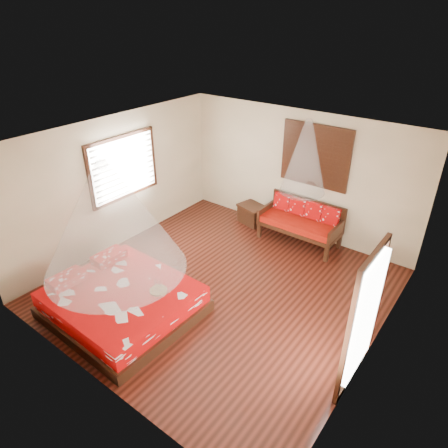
% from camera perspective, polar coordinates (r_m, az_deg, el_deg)
% --- Properties ---
extents(room, '(5.54, 5.54, 2.84)m').
position_cam_1_polar(room, '(6.83, -0.35, 0.41)').
color(room, black).
rests_on(room, ground).
extents(bed, '(2.33, 2.12, 0.65)m').
position_cam_1_polar(bed, '(7.08, -14.36, -10.64)').
color(bed, black).
rests_on(bed, floor).
extents(daybed, '(1.75, 0.78, 0.94)m').
position_cam_1_polar(daybed, '(8.88, 11.01, 0.52)').
color(daybed, black).
rests_on(daybed, floor).
extents(storage_chest, '(0.75, 0.62, 0.46)m').
position_cam_1_polar(storage_chest, '(9.64, 4.07, 1.42)').
color(storage_chest, black).
rests_on(storage_chest, floor).
extents(shutter_panel, '(1.52, 0.06, 1.32)m').
position_cam_1_polar(shutter_panel, '(8.62, 12.91, 9.47)').
color(shutter_panel, black).
rests_on(shutter_panel, wall_back).
extents(window_left, '(0.10, 1.74, 1.34)m').
position_cam_1_polar(window_left, '(8.60, -14.14, 7.86)').
color(window_left, black).
rests_on(window_left, wall_left).
extents(glazed_door, '(0.08, 1.02, 2.16)m').
position_cam_1_polar(glazed_door, '(5.57, 18.93, -13.08)').
color(glazed_door, black).
rests_on(glazed_door, floor).
extents(wine_tray, '(0.29, 0.29, 0.23)m').
position_cam_1_polar(wine_tray, '(6.73, -9.38, -9.02)').
color(wine_tray, brown).
rests_on(wine_tray, bed).
extents(mosquito_net_main, '(2.21, 2.21, 1.80)m').
position_cam_1_polar(mosquito_net_main, '(6.20, -15.99, 0.78)').
color(mosquito_net_main, white).
rests_on(mosquito_net_main, ceiling).
extents(mosquito_net_daybed, '(0.93, 0.93, 1.50)m').
position_cam_1_polar(mosquito_net_daybed, '(8.19, 11.55, 9.33)').
color(mosquito_net_daybed, white).
rests_on(mosquito_net_daybed, ceiling).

